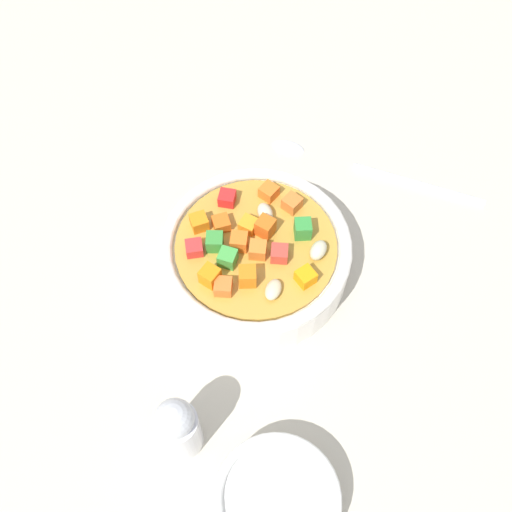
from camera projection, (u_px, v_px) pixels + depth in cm
name	position (u px, v px, depth cm)	size (l,w,h in cm)	color
ground_plane	(256.00, 273.00, 56.89)	(140.00, 140.00, 2.00)	#BAB2A0
soup_bowl_main	(256.00, 254.00, 53.78)	(17.04, 17.04, 5.96)	white
spoon	(375.00, 170.00, 61.42)	(22.50, 5.89, 0.89)	silver
side_bowl_small	(277.00, 500.00, 44.08)	(9.42, 9.42, 3.34)	white
pepper_shaker	(178.00, 428.00, 44.63)	(3.27, 3.27, 7.91)	silver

